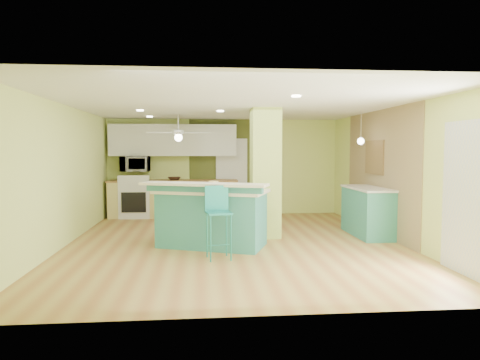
% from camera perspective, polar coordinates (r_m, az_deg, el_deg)
% --- Properties ---
extents(floor, '(6.00, 7.00, 0.01)m').
position_cam_1_polar(floor, '(7.93, -0.79, -8.39)').
color(floor, '#A66E3A').
rests_on(floor, ground).
extents(ceiling, '(6.00, 7.00, 0.01)m').
position_cam_1_polar(ceiling, '(7.79, -0.81, 9.95)').
color(ceiling, white).
rests_on(ceiling, wall_back).
extents(wall_back, '(6.00, 0.01, 2.50)m').
position_cam_1_polar(wall_back, '(11.26, -2.17, 1.72)').
color(wall_back, '#D8E97D').
rests_on(wall_back, floor).
extents(wall_front, '(6.00, 0.01, 2.50)m').
position_cam_1_polar(wall_front, '(4.29, 2.78, -1.99)').
color(wall_front, '#D8E97D').
rests_on(wall_front, floor).
extents(wall_left, '(0.01, 7.00, 2.50)m').
position_cam_1_polar(wall_left, '(8.11, -22.49, 0.54)').
color(wall_left, '#D8E97D').
rests_on(wall_left, floor).
extents(wall_right, '(0.01, 7.00, 2.50)m').
position_cam_1_polar(wall_right, '(8.54, 19.75, 0.76)').
color(wall_right, '#D8E97D').
rests_on(wall_right, floor).
extents(wood_panel, '(0.02, 3.40, 2.50)m').
position_cam_1_polar(wood_panel, '(9.08, 18.06, 0.98)').
color(wood_panel, '#876E4D').
rests_on(wood_panel, floor).
extents(olive_accent, '(2.20, 0.02, 2.50)m').
position_cam_1_polar(olive_accent, '(11.25, -1.14, 1.72)').
color(olive_accent, '#4C5321').
rests_on(olive_accent, floor).
extents(interior_door, '(0.82, 0.05, 2.00)m').
position_cam_1_polar(interior_door, '(11.24, -1.13, 0.44)').
color(interior_door, silver).
rests_on(interior_door, floor).
extents(french_door, '(0.04, 1.08, 2.10)m').
position_cam_1_polar(french_door, '(6.52, 27.96, -2.16)').
color(french_door, silver).
rests_on(french_door, floor).
extents(column, '(0.55, 0.55, 2.50)m').
position_cam_1_polar(column, '(8.33, 3.39, 0.92)').
color(column, '#ACC45A').
rests_on(column, floor).
extents(kitchen_run, '(3.25, 0.63, 0.94)m').
position_cam_1_polar(kitchen_run, '(11.02, -8.84, -2.43)').
color(kitchen_run, '#D7C670').
rests_on(kitchen_run, floor).
extents(stove, '(0.76, 0.66, 1.08)m').
position_cam_1_polar(stove, '(11.11, -13.74, -2.51)').
color(stove, silver).
rests_on(stove, floor).
extents(upper_cabinets, '(3.20, 0.34, 0.80)m').
position_cam_1_polar(upper_cabinets, '(11.07, -8.89, 5.26)').
color(upper_cabinets, silver).
rests_on(upper_cabinets, wall_back).
extents(microwave, '(0.70, 0.48, 0.39)m').
position_cam_1_polar(microwave, '(11.06, -13.81, 2.09)').
color(microwave, white).
rests_on(microwave, wall_back).
extents(ceiling_fan, '(1.41, 1.41, 0.61)m').
position_cam_1_polar(ceiling_fan, '(9.75, -8.22, 6.20)').
color(ceiling_fan, silver).
rests_on(ceiling_fan, ceiling).
extents(pendant_lamp, '(0.14, 0.14, 0.69)m').
position_cam_1_polar(pendant_lamp, '(9.08, 15.80, 5.03)').
color(pendant_lamp, silver).
rests_on(pendant_lamp, ceiling).
extents(wall_decor, '(0.03, 0.90, 0.70)m').
position_cam_1_polar(wall_decor, '(9.24, 17.48, 2.90)').
color(wall_decor, brown).
rests_on(wall_decor, wood_panel).
extents(peninsula, '(2.30, 1.79, 1.15)m').
position_cam_1_polar(peninsula, '(7.57, -3.79, -4.85)').
color(peninsula, teal).
rests_on(peninsula, floor).
extents(bar_stool, '(0.43, 0.43, 1.14)m').
position_cam_1_polar(bar_stool, '(6.72, -2.98, -4.01)').
color(bar_stool, teal).
rests_on(bar_stool, floor).
extents(side_counter, '(0.63, 1.49, 0.96)m').
position_cam_1_polar(side_counter, '(8.89, 16.65, -4.01)').
color(side_counter, teal).
rests_on(side_counter, floor).
extents(fruit_bowl, '(0.40, 0.40, 0.08)m').
position_cam_1_polar(fruit_bowl, '(10.93, -8.77, 0.19)').
color(fruit_bowl, '#331E14').
rests_on(fruit_bowl, kitchen_run).
extents(canister, '(0.17, 0.17, 0.16)m').
position_cam_1_polar(canister, '(7.37, -3.58, -0.79)').
color(canister, yellow).
rests_on(canister, peninsula).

